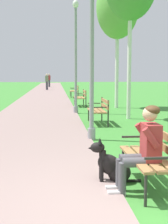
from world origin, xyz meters
TOP-DOWN VIEW (x-y plane):
  - ground_plane at (0.00, 0.00)m, footprint 120.00×120.00m
  - paved_path at (-1.81, 24.00)m, footprint 3.28×60.00m
  - park_bench_near at (0.35, 0.77)m, footprint 0.55×1.50m
  - park_bench_mid at (0.40, 6.88)m, footprint 0.55×1.50m
  - park_bench_far at (0.26, 12.73)m, footprint 0.55×1.50m
  - park_bench_furthest at (0.33, 19.01)m, footprint 0.55×1.50m
  - person_seated_on_near_bench at (0.14, 0.57)m, footprint 0.74×0.49m
  - dog_black at (-0.20, 1.02)m, footprint 0.83×0.30m
  - lamp_post_near at (-0.16, 4.29)m, footprint 0.24×0.24m
  - lamp_post_mid at (-0.21, 9.78)m, footprint 0.24×0.24m
  - birch_tree_fourth at (1.93, 11.83)m, footprint 2.03×2.12m
  - pedestrian_distant at (-1.89, 28.85)m, footprint 0.32×0.22m
  - pedestrian_further_distant at (-1.77, 35.62)m, footprint 0.32×0.22m

SIDE VIEW (x-z plane):
  - ground_plane at x=0.00m, z-range 0.00..0.00m
  - paved_path at x=-1.81m, z-range 0.00..0.04m
  - dog_black at x=-0.20m, z-range -0.09..0.61m
  - park_bench_near at x=0.35m, z-range 0.09..0.94m
  - park_bench_mid at x=0.40m, z-range 0.09..0.94m
  - park_bench_far at x=0.26m, z-range 0.09..0.94m
  - park_bench_furthest at x=0.33m, z-range 0.09..0.94m
  - person_seated_on_near_bench at x=0.14m, z-range 0.06..1.31m
  - pedestrian_distant at x=-1.89m, z-range 0.02..1.67m
  - pedestrian_further_distant at x=-1.77m, z-range 0.02..1.67m
  - lamp_post_near at x=-0.16m, z-range 0.07..4.01m
  - lamp_post_mid at x=-0.21m, z-range 0.08..4.74m
  - birch_tree_fourth at x=1.93m, z-range 1.64..7.98m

